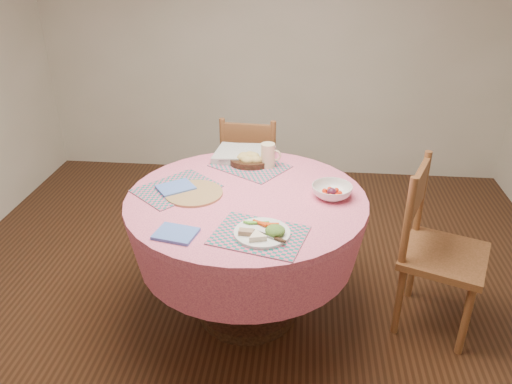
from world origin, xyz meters
TOP-DOWN VIEW (x-y plane):
  - ground at (0.00, 0.00)m, footprint 4.00×4.00m
  - dining_table at (0.00, 0.00)m, footprint 1.24×1.24m
  - chair_right at (0.99, 0.04)m, footprint 0.54×0.56m
  - chair_back at (-0.08, 0.92)m, footprint 0.43×0.42m
  - placemat_front at (0.10, -0.37)m, footprint 0.46×0.39m
  - placemat_left at (-0.38, 0.05)m, footprint 0.49×0.50m
  - placemat_back at (-0.02, 0.38)m, footprint 0.50×0.47m
  - wicker_trivet at (-0.27, 0.00)m, footprint 0.30×0.30m
  - napkin_near at (-0.27, -0.40)m, footprint 0.21×0.17m
  - napkin_far at (-0.38, 0.04)m, footprint 0.23×0.22m
  - dinner_plate at (0.12, -0.37)m, footprint 0.25×0.25m
  - bread_bowl at (-0.03, 0.39)m, footprint 0.23×0.23m
  - latte_mug at (0.08, 0.38)m, footprint 0.12×0.08m
  - fruit_bowl at (0.43, 0.04)m, footprint 0.24×0.24m
  - newspaper_stack at (-0.07, 0.49)m, footprint 0.37×0.30m

SIDE VIEW (x-z plane):
  - ground at x=0.00m, z-range 0.00..0.00m
  - chair_back at x=-0.08m, z-range 0.02..0.91m
  - chair_right at x=0.99m, z-range 0.02..0.96m
  - dining_table at x=0.00m, z-range 0.18..0.93m
  - placemat_front at x=0.10m, z-range 0.75..0.76m
  - placemat_left at x=-0.38m, z-range 0.75..0.76m
  - placemat_back at x=-0.02m, z-range 0.75..0.76m
  - wicker_trivet at x=-0.27m, z-range 0.75..0.76m
  - napkin_near at x=-0.27m, z-range 0.75..0.76m
  - napkin_far at x=-0.38m, z-range 0.76..0.77m
  - dinner_plate at x=0.12m, z-range 0.75..0.80m
  - newspaper_stack at x=-0.07m, z-range 0.76..0.80m
  - fruit_bowl at x=0.43m, z-range 0.75..0.81m
  - bread_bowl at x=-0.03m, z-range 0.75..0.83m
  - latte_mug at x=0.08m, z-range 0.76..0.89m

